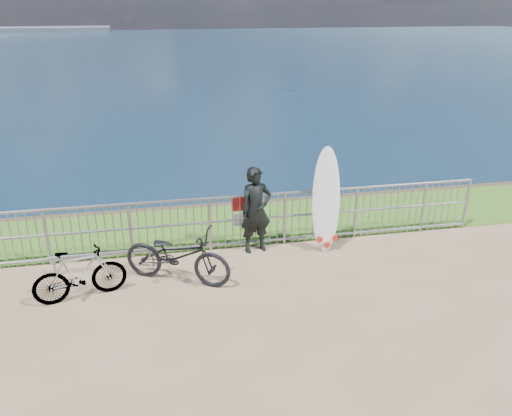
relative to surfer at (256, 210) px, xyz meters
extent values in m
plane|color=#32621B|center=(-0.38, 1.27, -0.85)|extent=(120.00, 120.00, 0.00)
cube|color=brown|center=(-0.38, 2.47, -3.36)|extent=(120.00, 0.30, 5.00)
plane|color=#183048|center=(-0.38, 88.57, -5.86)|extent=(260.00, 260.00, 0.00)
cylinder|color=gray|center=(-0.38, 0.17, 0.24)|extent=(10.00, 0.06, 0.06)
cylinder|color=gray|center=(-0.38, 0.17, -0.25)|extent=(10.00, 0.05, 0.05)
cylinder|color=gray|center=(-0.38, 0.17, -0.76)|extent=(10.00, 0.05, 0.05)
cylinder|color=gray|center=(-3.88, 0.17, -0.31)|extent=(0.06, 0.06, 1.10)
cylinder|color=gray|center=(-2.38, 0.17, -0.31)|extent=(0.06, 0.06, 1.10)
cylinder|color=gray|center=(-0.88, 0.17, -0.31)|extent=(0.06, 0.06, 1.10)
cylinder|color=gray|center=(0.62, 0.17, -0.31)|extent=(0.06, 0.06, 1.10)
cylinder|color=gray|center=(2.12, 0.17, -0.31)|extent=(0.06, 0.06, 1.10)
cylinder|color=gray|center=(3.62, 0.17, -0.31)|extent=(0.06, 0.06, 1.10)
cylinder|color=gray|center=(4.62, 0.17, -0.31)|extent=(0.06, 0.06, 1.10)
cube|color=red|center=(-0.23, 0.23, 0.06)|extent=(0.42, 0.02, 0.30)
cube|color=white|center=(-0.23, 0.23, 0.06)|extent=(0.38, 0.01, 0.08)
cube|color=white|center=(-0.23, 0.23, -0.28)|extent=(0.36, 0.02, 0.26)
imported|color=black|center=(0.00, 0.00, 0.00)|extent=(0.70, 0.53, 1.71)
ellipsoid|color=white|center=(1.35, -0.14, 0.17)|extent=(0.62, 0.57, 2.05)
cone|color=red|center=(1.20, -0.26, -0.57)|extent=(0.12, 0.22, 0.12)
cone|color=red|center=(1.51, -0.26, -0.57)|extent=(0.12, 0.22, 0.12)
cone|color=red|center=(1.35, -0.26, -0.70)|extent=(0.12, 0.22, 0.12)
imported|color=black|center=(-1.56, -0.89, -0.35)|extent=(2.04, 1.48, 1.02)
imported|color=black|center=(-3.16, -1.13, -0.41)|extent=(1.56, 0.76, 0.90)
cylinder|color=gray|center=(-2.86, -0.31, -0.48)|extent=(1.93, 0.05, 0.05)
cylinder|color=gray|center=(-3.72, -0.31, -0.67)|extent=(0.04, 0.04, 0.37)
cylinder|color=gray|center=(-1.99, -0.31, -0.67)|extent=(0.04, 0.04, 0.37)
camera|label=1|loc=(-1.69, -8.63, 3.74)|focal=35.00mm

